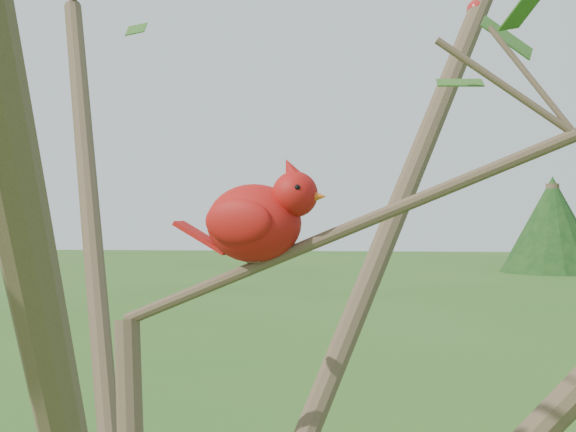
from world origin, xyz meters
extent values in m
sphere|color=#AC1A17|center=(0.50, 0.60, 2.50)|extent=(0.04, 0.04, 0.04)
ellipsoid|color=red|center=(0.13, 0.08, 2.09)|extent=(0.16, 0.13, 0.11)
sphere|color=red|center=(0.19, 0.07, 2.13)|extent=(0.08, 0.08, 0.06)
cone|color=red|center=(0.18, 0.07, 2.16)|extent=(0.05, 0.04, 0.05)
cone|color=#D85914|center=(0.22, 0.06, 2.12)|extent=(0.03, 0.03, 0.02)
ellipsoid|color=black|center=(0.21, 0.06, 2.12)|extent=(0.02, 0.04, 0.03)
cube|color=red|center=(0.06, 0.10, 2.07)|extent=(0.09, 0.05, 0.05)
ellipsoid|color=red|center=(0.14, 0.13, 2.09)|extent=(0.10, 0.05, 0.06)
ellipsoid|color=red|center=(0.12, 0.05, 2.09)|extent=(0.10, 0.05, 0.06)
cylinder|color=#483626|center=(6.68, 26.79, 1.50)|extent=(0.45, 0.45, 3.00)
cone|color=#133412|center=(6.68, 26.79, 1.62)|extent=(3.50, 3.50, 3.25)
camera|label=1|loc=(0.28, -1.00, 2.10)|focal=50.00mm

